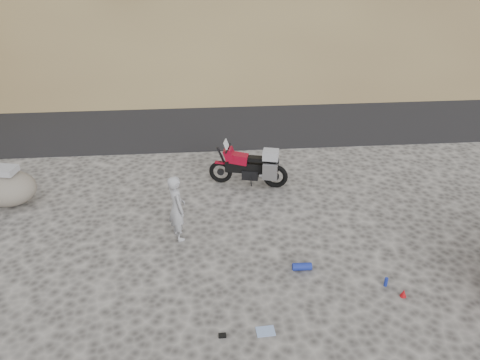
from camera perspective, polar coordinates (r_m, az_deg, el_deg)
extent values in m
plane|color=#3C3A38|center=(10.65, -0.18, -9.14)|extent=(140.00, 140.00, 0.00)
cube|color=black|center=(18.58, -2.44, 8.15)|extent=(120.00, 7.00, 0.05)
torus|color=black|center=(13.33, -2.38, 0.99)|extent=(0.68, 0.28, 0.67)
cylinder|color=black|center=(13.33, -2.38, 0.99)|extent=(0.21, 0.11, 0.20)
torus|color=black|center=(13.13, 4.33, 0.46)|extent=(0.72, 0.31, 0.71)
cylinder|color=black|center=(13.13, 4.33, 0.46)|extent=(0.24, 0.13, 0.22)
cylinder|color=black|center=(13.15, -2.07, 2.40)|extent=(0.38, 0.15, 0.82)
cylinder|color=black|center=(12.95, -1.48, 3.88)|extent=(0.20, 0.62, 0.04)
cube|color=black|center=(13.11, 0.85, 1.59)|extent=(1.23, 0.54, 0.30)
cube|color=black|center=(13.19, 1.27, 0.78)|extent=(0.52, 0.41, 0.28)
cube|color=maroon|center=(13.03, -0.16, 2.66)|extent=(0.59, 0.42, 0.31)
cube|color=maroon|center=(13.02, -1.34, 3.22)|extent=(0.38, 0.41, 0.36)
cube|color=silver|center=(12.92, -1.67, 4.30)|extent=(0.19, 0.32, 0.26)
cube|color=black|center=(12.95, 1.96, 2.58)|extent=(0.59, 0.35, 0.12)
cube|color=black|center=(12.93, 3.64, 2.29)|extent=(0.39, 0.26, 0.10)
cube|color=#A1A1A6|center=(12.79, 3.66, 0.95)|extent=(0.42, 0.22, 0.45)
cube|color=#A1A1A6|center=(13.25, 3.92, 1.99)|extent=(0.42, 0.22, 0.45)
cube|color=#95969A|center=(12.84, 3.76, 3.09)|extent=(0.50, 0.44, 0.26)
cube|color=maroon|center=(13.19, -2.41, 2.15)|extent=(0.32, 0.19, 0.04)
cylinder|color=black|center=(13.10, 1.37, -0.27)|extent=(0.08, 0.21, 0.37)
cylinder|color=#A1A1A6|center=(12.99, 3.39, 0.51)|extent=(0.47, 0.20, 0.13)
imported|color=#95969A|center=(11.30, -7.43, -6.89)|extent=(0.58, 0.70, 1.64)
ellipsoid|color=#58544B|center=(13.67, -26.35, -0.93)|extent=(1.75, 1.64, 0.90)
cube|color=#95969A|center=(13.44, -26.84, 1.08)|extent=(0.74, 0.62, 0.18)
cylinder|color=navy|center=(10.29, 7.57, -10.42)|extent=(0.42, 0.17, 0.16)
cylinder|color=navy|center=(10.26, 17.37, -11.77)|extent=(0.07, 0.07, 0.20)
cone|color=#A80B10|center=(10.13, 19.31, -12.89)|extent=(0.15, 0.15, 0.17)
cube|color=black|center=(8.90, -2.16, -18.42)|extent=(0.14, 0.10, 0.04)
cube|color=#839DCB|center=(8.99, 3.13, -17.93)|extent=(0.35, 0.27, 0.01)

